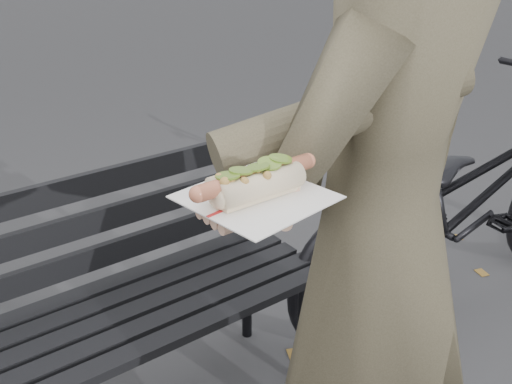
# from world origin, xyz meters

# --- Properties ---
(park_bench) EXTENTS (1.50, 0.44, 0.88)m
(park_bench) POSITION_xyz_m (-0.04, 0.81, 0.52)
(park_bench) COLOR black
(park_bench) RESTS_ON ground
(bicycle) EXTENTS (1.92, 0.81, 0.98)m
(bicycle) POSITION_xyz_m (1.58, 0.59, 0.49)
(bicycle) COLOR black
(bicycle) RESTS_ON ground
(person) EXTENTS (0.76, 0.57, 1.87)m
(person) POSITION_xyz_m (0.38, 0.05, 0.94)
(person) COLOR #423D2C
(person) RESTS_ON ground
(held_hotdog) EXTENTS (0.64, 0.32, 0.20)m
(held_hotdog) POSITION_xyz_m (0.16, 0.00, 1.26)
(held_hotdog) COLOR #423D2C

